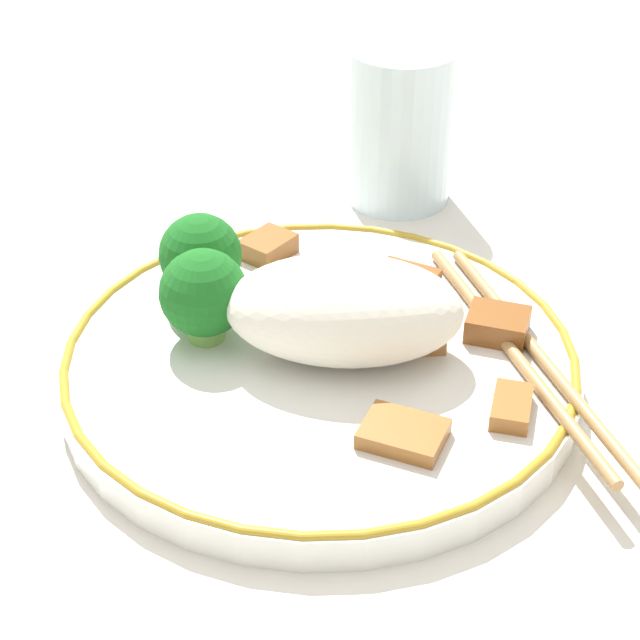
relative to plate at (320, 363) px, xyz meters
The scene contains 13 objects.
ground_plane 0.01m from the plate, ahead, with size 3.00×3.00×0.00m, color silver.
plate is the anchor object (origin of this frame).
rice_mound 0.04m from the plate, behind, with size 0.12×0.07×0.05m.
broccoli_back_left 0.09m from the plate, 34.66° to the right, with size 0.05×0.05×0.05m.
broccoli_back_center 0.07m from the plate, ahead, with size 0.05×0.05×0.05m.
meat_near_front 0.08m from the plate, 122.36° to the left, with size 0.05×0.04×0.01m.
meat_near_left 0.10m from the plate, 167.54° to the right, with size 0.04×0.03×0.01m.
meat_near_right 0.08m from the plate, 126.83° to the right, with size 0.04×0.03×0.01m.
meat_near_back 0.05m from the plate, 168.12° to the right, with size 0.03×0.03×0.01m.
meat_on_rice_edge 0.10m from the plate, 69.07° to the right, with size 0.04×0.04×0.01m.
meat_mid_left 0.10m from the plate, 154.42° to the left, with size 0.02×0.03×0.01m.
chopsticks 0.11m from the plate, behind, with size 0.09×0.20×0.01m.
drinking_glass 0.21m from the plate, 101.13° to the right, with size 0.07×0.07×0.10m.
Camera 1 is at (-0.03, 0.44, 0.34)m, focal length 60.00 mm.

